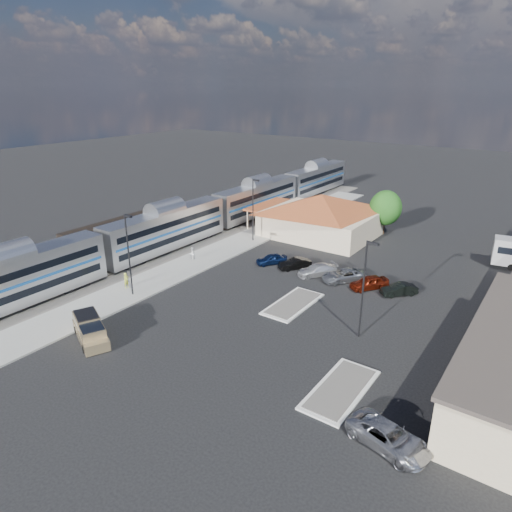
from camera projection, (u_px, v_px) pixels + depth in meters
The scene contains 22 objects.
ground at pixel (250, 302), 47.13m from camera, with size 280.00×280.00×0.00m, color black.
railbed at pixel (163, 243), 64.53m from camera, with size 16.00×100.00×0.12m, color #4C4944.
platform at pixel (201, 260), 58.15m from camera, with size 5.50×92.00×0.18m, color gray.
passenger_train at pixel (167, 231), 60.44m from camera, with size 3.00×104.00×5.55m.
freight_cars at pixel (112, 237), 60.77m from camera, with size 2.80×46.00×4.00m.
station_depot at pixel (320, 215), 66.84m from camera, with size 18.35×12.24×6.20m.
traffic_island_south at pixel (293, 304), 46.47m from camera, with size 3.30×7.50×0.21m.
traffic_island_north at pixel (340, 389), 33.43m from camera, with size 3.30×7.50×0.21m.
lamp_plat_s at pixel (129, 249), 46.52m from camera, with size 1.08×0.25×9.00m.
lamp_plat_n at pixel (253, 205), 63.36m from camera, with size 1.08×0.25×9.00m.
lamp_lot at pixel (365, 282), 38.73m from camera, with size 1.08×0.25×9.00m.
tree_depot at pixel (385, 208), 67.05m from camera, with size 4.71×4.71×6.63m.
pickup_truck at pixel (90, 331), 39.74m from camera, with size 5.95×4.17×1.94m.
suv at pixel (388, 437), 28.05m from camera, with size 2.44×5.30×1.47m, color #A3A5AB.
person_a at pixel (126, 280), 49.63m from camera, with size 0.64×0.42×1.75m, color #B7C43D.
person_b at pixel (192, 254), 57.60m from camera, with size 0.80×0.63×1.65m, color white.
parked_car_a at pixel (272, 259), 56.77m from camera, with size 1.56×3.88×1.32m, color #0E1E46.
parked_car_b at pixel (295, 264), 55.28m from camera, with size 1.40×4.01×1.32m, color black.
parked_car_c at pixel (317, 270), 53.31m from camera, with size 1.94×4.78×1.39m, color silver.
parked_car_d at pixel (343, 275), 51.82m from camera, with size 2.33×5.06×1.41m, color gray.
parked_car_e at pixel (369, 283), 49.85m from camera, with size 1.75×4.35×1.48m, color maroon.
parked_car_f at pixel (399, 290), 48.39m from camera, with size 1.36×3.89×1.28m, color black.
Camera 1 is at (24.94, -34.33, 21.06)m, focal length 32.00 mm.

